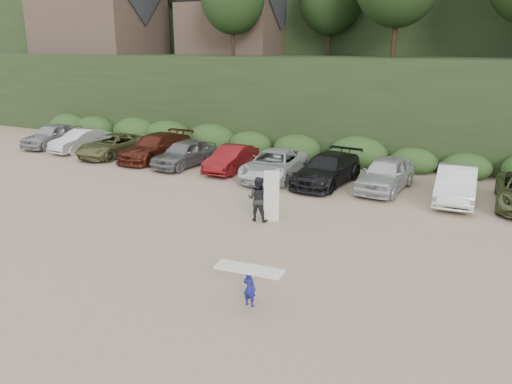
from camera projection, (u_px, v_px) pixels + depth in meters
The scene contains 4 objects.
ground at pixel (200, 247), 17.45m from camera, with size 120.00×120.00×0.00m, color tan.
parked_cars at pixel (272, 162), 26.60m from camera, with size 34.50×6.23×1.64m.
child_surfer at pixel (249, 280), 13.31m from camera, with size 1.90×0.69×1.11m.
adult_surfer at pixel (259, 199), 19.78m from camera, with size 1.37×0.78×2.15m.
Camera 1 is at (9.11, -13.51, 6.80)m, focal length 35.00 mm.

